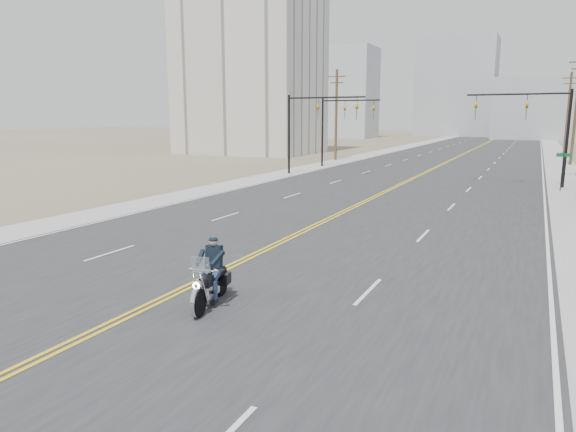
# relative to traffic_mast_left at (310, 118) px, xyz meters

# --- Properties ---
(ground_plane) EXTENTS (400.00, 400.00, 0.00)m
(ground_plane) POSITION_rel_traffic_mast_left_xyz_m (8.98, -32.00, -4.94)
(ground_plane) COLOR #776D56
(ground_plane) RESTS_ON ground
(road) EXTENTS (20.00, 200.00, 0.01)m
(road) POSITION_rel_traffic_mast_left_xyz_m (8.98, 38.00, -4.93)
(road) COLOR #303033
(road) RESTS_ON ground
(sidewalk_left) EXTENTS (3.00, 200.00, 0.01)m
(sidewalk_left) POSITION_rel_traffic_mast_left_xyz_m (-2.52, 38.00, -4.93)
(sidewalk_left) COLOR #A5A5A0
(sidewalk_left) RESTS_ON ground
(sidewalk_right) EXTENTS (3.00, 200.00, 0.01)m
(sidewalk_right) POSITION_rel_traffic_mast_left_xyz_m (20.48, 38.00, -4.93)
(sidewalk_right) COLOR #A5A5A0
(sidewalk_right) RESTS_ON ground
(traffic_mast_left) EXTENTS (7.10, 0.26, 7.00)m
(traffic_mast_left) POSITION_rel_traffic_mast_left_xyz_m (0.00, 0.00, 0.00)
(traffic_mast_left) COLOR black
(traffic_mast_left) RESTS_ON ground
(traffic_mast_right) EXTENTS (7.10, 0.26, 7.00)m
(traffic_mast_right) POSITION_rel_traffic_mast_left_xyz_m (17.95, 0.00, 0.00)
(traffic_mast_right) COLOR black
(traffic_mast_right) RESTS_ON ground
(traffic_mast_far) EXTENTS (6.10, 0.26, 7.00)m
(traffic_mast_far) POSITION_rel_traffic_mast_left_xyz_m (-0.33, 8.00, -0.06)
(traffic_mast_far) COLOR black
(traffic_mast_far) RESTS_ON ground
(street_sign) EXTENTS (0.90, 0.06, 2.62)m
(street_sign) POSITION_rel_traffic_mast_left_xyz_m (19.78, -2.00, -3.13)
(street_sign) COLOR black
(street_sign) RESTS_ON ground
(utility_pole_d) EXTENTS (2.20, 0.30, 11.50)m
(utility_pole_d) POSITION_rel_traffic_mast_left_xyz_m (21.48, 21.00, 1.05)
(utility_pole_d) COLOR brown
(utility_pole_d) RESTS_ON ground
(utility_pole_e) EXTENTS (2.20, 0.30, 11.00)m
(utility_pole_e) POSITION_rel_traffic_mast_left_xyz_m (21.48, 38.00, 0.79)
(utility_pole_e) COLOR brown
(utility_pole_e) RESTS_ON ground
(utility_pole_left) EXTENTS (2.20, 0.30, 10.50)m
(utility_pole_left) POSITION_rel_traffic_mast_left_xyz_m (-3.52, 16.00, 0.54)
(utility_pole_left) COLOR brown
(utility_pole_left) RESTS_ON ground
(apartment_block) EXTENTS (18.00, 14.00, 30.00)m
(apartment_block) POSITION_rel_traffic_mast_left_xyz_m (-19.02, 23.00, 10.06)
(apartment_block) COLOR silver
(apartment_block) RESTS_ON ground
(haze_bldg_a) EXTENTS (14.00, 12.00, 22.00)m
(haze_bldg_a) POSITION_rel_traffic_mast_left_xyz_m (-26.02, 83.00, 6.06)
(haze_bldg_a) COLOR #B7BCC6
(haze_bldg_a) RESTS_ON ground
(haze_bldg_b) EXTENTS (18.00, 14.00, 14.00)m
(haze_bldg_b) POSITION_rel_traffic_mast_left_xyz_m (16.98, 93.00, 2.06)
(haze_bldg_b) COLOR #ADB2B7
(haze_bldg_b) RESTS_ON ground
(haze_bldg_d) EXTENTS (20.00, 15.00, 26.00)m
(haze_bldg_d) POSITION_rel_traffic_mast_left_xyz_m (-3.02, 108.00, 8.06)
(haze_bldg_d) COLOR #ADB2B7
(haze_bldg_d) RESTS_ON ground
(haze_bldg_f) EXTENTS (12.00, 12.00, 16.00)m
(haze_bldg_f) POSITION_rel_traffic_mast_left_xyz_m (-41.02, 98.00, 3.06)
(haze_bldg_f) COLOR #ADB2B7
(haze_bldg_f) RESTS_ON ground
(motorcyclist) EXTENTS (1.52, 2.52, 1.84)m
(motorcyclist) POSITION_rel_traffic_mast_left_xyz_m (10.43, -30.87, -4.02)
(motorcyclist) COLOR black
(motorcyclist) RESTS_ON ground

